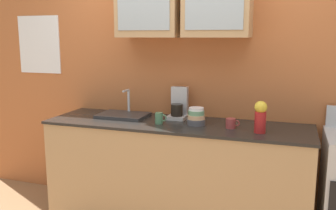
{
  "coord_description": "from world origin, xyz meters",
  "views": [
    {
      "loc": [
        0.95,
        -3.04,
        1.69
      ],
      "look_at": [
        -0.08,
        0.0,
        1.09
      ],
      "focal_mm": 39.6,
      "sensor_mm": 36.0,
      "label": 1
    }
  ],
  "objects": [
    {
      "name": "sink_faucet",
      "position": [
        -0.55,
        0.07,
        0.96
      ],
      "size": [
        0.45,
        0.32,
        0.25
      ],
      "color": "#2D2D30",
      "rests_on": "counter"
    },
    {
      "name": "back_wall_unit",
      "position": [
        -0.0,
        0.34,
        1.48
      ],
      "size": [
        4.76,
        0.42,
        2.68
      ],
      "color": "#B76638",
      "rests_on": "ground_plane"
    },
    {
      "name": "counter",
      "position": [
        0.0,
        0.0,
        0.47
      ],
      "size": [
        2.33,
        0.67,
        0.94
      ],
      "color": "tan",
      "rests_on": "ground_plane"
    },
    {
      "name": "cup_near_bowls",
      "position": [
        0.49,
        -0.04,
        0.98
      ],
      "size": [
        0.11,
        0.08,
        0.08
      ],
      "color": "#993838",
      "rests_on": "counter"
    },
    {
      "name": "vase",
      "position": [
        0.73,
        -0.11,
        1.07
      ],
      "size": [
        0.1,
        0.1,
        0.25
      ],
      "color": "#B21E1E",
      "rests_on": "counter"
    },
    {
      "name": "cup_near_sink",
      "position": [
        -0.13,
        -0.08,
        0.99
      ],
      "size": [
        0.11,
        0.07,
        0.1
      ],
      "color": "#4C7F59",
      "rests_on": "counter"
    },
    {
      "name": "bowl_stack",
      "position": [
        0.18,
        -0.01,
        1.01
      ],
      "size": [
        0.16,
        0.16,
        0.15
      ],
      "color": "#4C4C54",
      "rests_on": "counter"
    },
    {
      "name": "coffee_maker",
      "position": [
        -0.04,
        0.19,
        1.05
      ],
      "size": [
        0.17,
        0.2,
        0.29
      ],
      "color": "#B7B7BC",
      "rests_on": "counter"
    }
  ]
}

